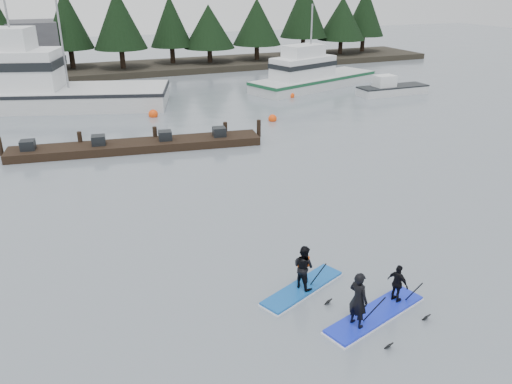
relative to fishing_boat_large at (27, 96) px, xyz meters
name	(u,v)px	position (x,y,z in m)	size (l,w,h in m)	color
ground	(337,303)	(8.13, -29.39, -0.80)	(160.00, 160.00, 0.00)	slate
far_shore	(117,70)	(8.13, 12.61, -0.50)	(70.00, 8.00, 0.60)	#2D281E
treeline	(117,73)	(8.13, 12.61, -0.80)	(60.00, 4.00, 8.00)	black
fishing_boat_large	(27,96)	(0.00, 0.00, 0.00)	(19.39, 10.61, 10.43)	silver
fishing_boat_medium	(311,82)	(22.45, -1.54, -0.28)	(12.67, 7.15, 7.57)	silver
skiff	(392,90)	(27.22, -6.48, -0.46)	(5.85, 1.75, 0.68)	silver
floating_dock	(138,146)	(5.51, -13.05, -0.58)	(13.31, 1.77, 0.44)	black
buoy_c	(291,97)	(19.15, -4.35, -0.80)	(0.50, 0.50, 0.50)	#FF480C
buoy_d	(272,121)	(14.78, -10.35, -0.80)	(0.56, 0.56, 0.56)	#FF480C
buoy_b	(153,117)	(7.79, -6.24, -0.80)	(0.64, 0.64, 0.64)	#FF480C
paddleboard_solo	(303,274)	(7.53, -28.41, -0.25)	(3.01, 1.80, 1.90)	#1152A6
paddleboard_duo	(374,301)	(8.67, -30.34, -0.25)	(3.39, 1.67, 2.20)	#162AD1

